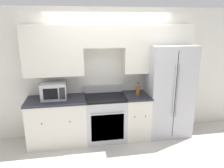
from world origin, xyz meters
The scene contains 8 objects.
ground_plane centered at (0.00, 0.00, 0.00)m, with size 12.00×12.00×0.00m, color beige.
wall_back centered at (0.01, 0.58, 1.52)m, with size 8.00×0.39×2.60m.
lower_cabinets_left centered at (-1.08, 0.31, 0.45)m, with size 1.13×0.64×0.90m.
lower_cabinets_right centered at (0.50, 0.31, 0.45)m, with size 0.50×0.64×0.90m.
oven_range centered at (-0.14, 0.31, 0.46)m, with size 0.79×0.65×1.06m.
refrigerator centered at (1.19, 0.37, 0.94)m, with size 0.90×0.78×1.89m.
microwave centered at (-1.11, 0.38, 1.06)m, with size 0.47×0.41×0.31m.
bottle centered at (0.52, 0.29, 1.01)m, with size 0.08×0.08×0.26m.
Camera 1 is at (-0.70, -3.72, 2.31)m, focal length 35.00 mm.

